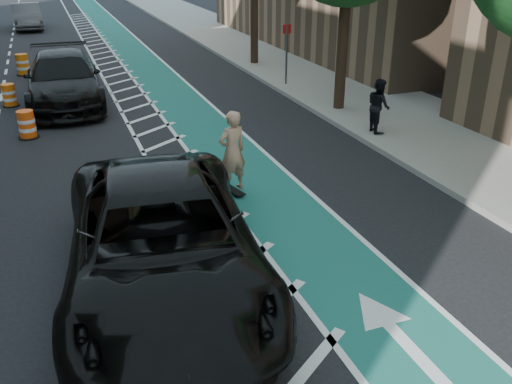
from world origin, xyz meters
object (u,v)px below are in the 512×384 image
skateboarder (232,151)px  suv_far (64,80)px  suv_near (163,242)px  barrel_a (27,125)px

skateboarder → suv_far: (-3.20, 9.50, -0.15)m
suv_near → suv_far: bearing=100.7°
barrel_a → suv_near: bearing=-76.6°
skateboarder → suv_far: bearing=-85.9°
skateboarder → suv_far: size_ratio=0.31×
suv_near → barrel_a: 9.53m
skateboarder → barrel_a: (-4.50, 5.99, -0.66)m
barrel_a → suv_far: bearing=69.7°
skateboarder → suv_near: size_ratio=0.29×
suv_far → barrel_a: suv_far is taller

